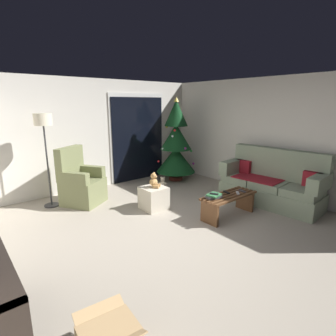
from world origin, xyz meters
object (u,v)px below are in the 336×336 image
at_px(remote_graphite, 242,191).
at_px(book_stack, 214,196).
at_px(remote_silver, 238,193).
at_px(couch, 272,184).
at_px(cell_phone, 214,194).
at_px(remote_black, 226,192).
at_px(armchair, 81,184).
at_px(teddy_bear_honey, 154,181).
at_px(christmas_tree, 176,144).
at_px(coffee_table, 229,202).
at_px(teddy_bear_cream_by_tree, 163,183).
at_px(ottoman, 154,198).
at_px(floor_lamp, 44,129).

distance_m(remote_graphite, book_stack, 0.67).
distance_m(remote_silver, book_stack, 0.51).
bearing_deg(couch, cell_phone, 173.62).
distance_m(remote_black, armchair, 2.83).
xyz_separation_m(remote_graphite, cell_phone, (-0.67, 0.09, 0.06)).
distance_m(book_stack, teddy_bear_honey, 1.17).
height_order(remote_graphite, teddy_bear_honey, teddy_bear_honey).
relative_size(couch, remote_silver, 12.78).
xyz_separation_m(book_stack, cell_phone, (-0.01, -0.01, 0.04)).
bearing_deg(christmas_tree, coffee_table, -109.32).
distance_m(remote_black, cell_phone, 0.39).
bearing_deg(teddy_bear_cream_by_tree, ottoman, -136.14).
relative_size(remote_silver, teddy_bear_honey, 0.55).
bearing_deg(book_stack, remote_silver, -13.62).
height_order(couch, remote_black, couch).
height_order(coffee_table, ottoman, ottoman).
height_order(remote_silver, armchair, armchair).
height_order(couch, ottoman, couch).
height_order(ottoman, teddy_bear_cream_by_tree, ottoman).
relative_size(cell_phone, teddy_bear_cream_by_tree, 0.50).
bearing_deg(christmas_tree, cell_phone, -116.79).
bearing_deg(remote_silver, armchair, 175.18).
height_order(remote_graphite, book_stack, book_stack).
xyz_separation_m(coffee_table, armchair, (-1.74, 2.29, 0.13)).
bearing_deg(armchair, remote_graphite, -48.47).
height_order(remote_silver, ottoman, remote_silver).
relative_size(coffee_table, christmas_tree, 0.52).
relative_size(christmas_tree, armchair, 1.87).
bearing_deg(teddy_bear_honey, remote_silver, -51.10).
height_order(armchair, ottoman, armchair).
xyz_separation_m(christmas_tree, teddy_bear_cream_by_tree, (-0.71, -0.35, -0.81)).
bearing_deg(remote_silver, book_stack, -147.43).
bearing_deg(armchair, floor_lamp, 156.33).
distance_m(remote_silver, teddy_bear_honey, 1.53).
bearing_deg(remote_graphite, teddy_bear_honey, 148.72).
bearing_deg(cell_phone, remote_silver, -37.47).
bearing_deg(cell_phone, floor_lamp, 102.61).
bearing_deg(remote_black, floor_lamp, -29.19).
xyz_separation_m(coffee_table, cell_phone, (-0.34, 0.05, 0.21)).
distance_m(remote_silver, floor_lamp, 3.71).
height_order(couch, coffee_table, couch).
height_order(remote_silver, remote_graphite, same).
bearing_deg(christmas_tree, couch, -81.88).
bearing_deg(remote_graphite, remote_silver, -158.01).
distance_m(remote_black, teddy_bear_honey, 1.33).
xyz_separation_m(remote_black, teddy_bear_honey, (-0.84, 1.03, 0.13)).
height_order(christmas_tree, teddy_bear_honey, christmas_tree).
bearing_deg(teddy_bear_cream_by_tree, remote_silver, -88.80).
relative_size(couch, teddy_bear_cream_by_tree, 6.99).
relative_size(remote_silver, teddy_bear_cream_by_tree, 0.55).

